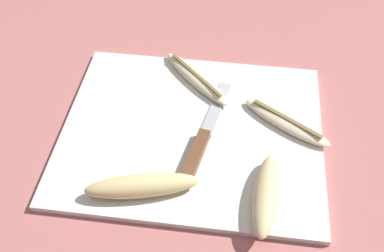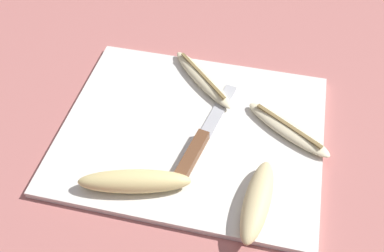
# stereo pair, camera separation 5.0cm
# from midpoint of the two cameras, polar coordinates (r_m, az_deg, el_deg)

# --- Properties ---
(ground_plane) EXTENTS (4.00, 4.00, 0.00)m
(ground_plane) POSITION_cam_midpoint_polar(r_m,az_deg,el_deg) (0.80, -1.81, -1.11)
(ground_plane) COLOR #B76B66
(cutting_board) EXTENTS (0.45, 0.37, 0.01)m
(cutting_board) POSITION_cam_midpoint_polar(r_m,az_deg,el_deg) (0.79, -1.82, -0.83)
(cutting_board) COLOR white
(cutting_board) RESTS_ON ground_plane
(knife) EXTENTS (0.07, 0.24, 0.02)m
(knife) POSITION_cam_midpoint_polar(r_m,az_deg,el_deg) (0.75, -0.92, -2.62)
(knife) COLOR brown
(knife) RESTS_ON cutting_board
(banana_bright_far) EXTENTS (0.17, 0.12, 0.02)m
(banana_bright_far) POSITION_cam_midpoint_polar(r_m,az_deg,el_deg) (0.80, 10.16, 0.44)
(banana_bright_far) COLOR beige
(banana_bright_far) RESTS_ON cutting_board
(banana_pale_long) EXTENTS (0.15, 0.15, 0.02)m
(banana_pale_long) POSITION_cam_midpoint_polar(r_m,az_deg,el_deg) (0.87, -1.12, 6.04)
(banana_pale_long) COLOR beige
(banana_pale_long) RESTS_ON cutting_board
(banana_golden_short) EXTENTS (0.18, 0.08, 0.03)m
(banana_golden_short) POSITION_cam_midpoint_polar(r_m,az_deg,el_deg) (0.70, -8.43, -7.59)
(banana_golden_short) COLOR #EDD689
(banana_golden_short) RESTS_ON cutting_board
(banana_ripe_center) EXTENTS (0.05, 0.15, 0.03)m
(banana_ripe_center) POSITION_cam_midpoint_polar(r_m,az_deg,el_deg) (0.69, 7.35, -8.77)
(banana_ripe_center) COLOR beige
(banana_ripe_center) RESTS_ON cutting_board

